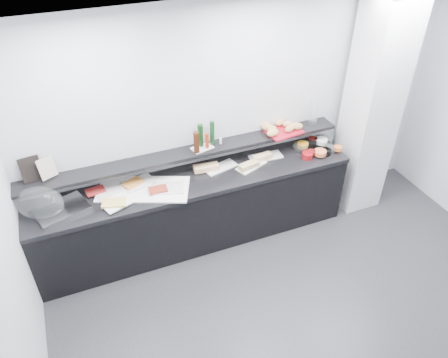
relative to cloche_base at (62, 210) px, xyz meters
name	(u,v)px	position (x,y,z in m)	size (l,w,h in m)	color
ground	(323,333)	(2.09, -1.68, -0.92)	(5.00, 5.00, 0.00)	#2D2D30
back_wall	(243,118)	(2.09, 0.32, 0.43)	(5.00, 0.02, 2.70)	silver
ceiling	(383,69)	(2.09, -1.68, 1.78)	(5.00, 5.00, 0.00)	white
column	(371,109)	(3.59, -0.03, 0.43)	(0.50, 0.50, 2.70)	silver
buffet_cabinet	(196,212)	(1.39, 0.02, -0.50)	(3.60, 0.60, 0.85)	black
counter_top	(194,181)	(1.39, 0.02, -0.05)	(3.62, 0.62, 0.05)	black
wall_shelf	(188,153)	(1.39, 0.20, 0.21)	(3.60, 0.25, 0.04)	black
cloche_base	(62,210)	(0.00, 0.00, 0.00)	(0.50, 0.33, 0.04)	silver
cloche_dome	(40,203)	(-0.17, 0.05, 0.11)	(0.47, 0.31, 0.34)	white
linen_runner	(143,189)	(0.83, 0.04, -0.01)	(0.95, 0.45, 0.01)	white
platter_meat_a	(110,190)	(0.50, 0.14, 0.00)	(0.32, 0.21, 0.01)	white
food_meat_a	(95,191)	(0.36, 0.16, 0.02)	(0.19, 0.12, 0.02)	maroon
platter_salmon	(139,183)	(0.81, 0.14, 0.00)	(0.33, 0.22, 0.01)	white
food_salmon	(133,183)	(0.75, 0.14, 0.02)	(0.21, 0.13, 0.02)	orange
platter_cheese	(117,204)	(0.52, -0.12, 0.00)	(0.27, 0.18, 0.01)	white
food_cheese	(114,203)	(0.50, -0.11, 0.02)	(0.23, 0.15, 0.02)	#E7C35A
platter_meat_b	(168,188)	(1.08, -0.06, 0.00)	(0.32, 0.21, 0.01)	silver
food_meat_b	(158,189)	(0.97, -0.07, 0.02)	(0.19, 0.12, 0.02)	maroon
sandwich_plate_left	(221,167)	(1.74, 0.11, -0.01)	(0.38, 0.16, 0.01)	white
sandwich_food_left	(206,168)	(1.57, 0.11, 0.02)	(0.28, 0.11, 0.06)	#E3B177
tongs_left	(204,171)	(1.54, 0.10, 0.00)	(0.01, 0.01, 0.16)	silver
sandwich_plate_mid	(251,166)	(2.07, 0.00, -0.01)	(0.36, 0.16, 0.01)	white
sandwich_food_mid	(249,165)	(2.03, -0.03, 0.02)	(0.24, 0.09, 0.06)	tan
tongs_mid	(252,167)	(2.06, -0.04, 0.00)	(0.01, 0.01, 0.16)	silver
sandwich_plate_right	(266,157)	(2.31, 0.11, -0.01)	(0.39, 0.17, 0.01)	white
sandwich_food_right	(262,157)	(2.24, 0.07, 0.02)	(0.23, 0.09, 0.06)	#E3AE77
tongs_right	(262,159)	(2.24, 0.07, 0.00)	(0.01, 0.01, 0.16)	silver
bowl_glass_fruit	(300,148)	(2.75, 0.09, 0.02)	(0.17, 0.17, 0.07)	silver
fill_glass_fruit	(303,145)	(2.81, 0.12, 0.03)	(0.14, 0.14, 0.05)	orange
bowl_black_jam	(310,144)	(2.91, 0.12, 0.02)	(0.15, 0.15, 0.07)	black
fill_black_jam	(313,140)	(2.98, 0.17, 0.03)	(0.12, 0.12, 0.05)	#560E0C
bowl_glass_cream	(326,138)	(3.16, 0.16, 0.02)	(0.16, 0.16, 0.07)	white
fill_glass_cream	(321,141)	(3.06, 0.12, 0.03)	(0.15, 0.15, 0.05)	white
bowl_red_jam	(307,155)	(2.75, -0.09, 0.02)	(0.13, 0.13, 0.07)	maroon
fill_red_jam	(311,153)	(2.81, -0.07, 0.03)	(0.10, 0.10, 0.05)	#610D0E
bowl_glass_salmon	(329,150)	(3.05, -0.07, 0.02)	(0.16, 0.16, 0.07)	white
fill_glass_salmon	(320,153)	(2.91, -0.11, 0.03)	(0.15, 0.15, 0.05)	orange
bowl_black_fruit	(326,152)	(2.99, -0.10, 0.02)	(0.12, 0.12, 0.07)	black
fill_black_fruit	(338,148)	(3.15, -0.11, 0.03)	(0.09, 0.09, 0.05)	orange
framed_print	(31,169)	(-0.18, 0.27, 0.36)	(0.19, 0.02, 0.26)	black
print_art	(47,168)	(-0.04, 0.24, 0.36)	(0.17, 0.00, 0.22)	tan
condiment_tray	(202,148)	(1.56, 0.20, 0.24)	(0.23, 0.14, 0.01)	white
bottle_green_a	(200,135)	(1.56, 0.24, 0.37)	(0.06, 0.06, 0.26)	#0E3311
bottle_brown	(196,142)	(1.48, 0.14, 0.36)	(0.06, 0.06, 0.24)	#38160A
bottle_green_b	(212,133)	(1.69, 0.22, 0.38)	(0.05, 0.05, 0.28)	#103B18
bottle_hot	(207,141)	(1.61, 0.17, 0.33)	(0.04, 0.04, 0.18)	#AE280C
shaker_salt	(221,141)	(1.78, 0.20, 0.28)	(0.03, 0.03, 0.07)	white
shaker_pepper	(212,141)	(1.68, 0.23, 0.28)	(0.03, 0.03, 0.07)	silver
bread_tray	(284,132)	(2.55, 0.17, 0.24)	(0.40, 0.28, 0.02)	#A71225
bread_roll_nw	(267,127)	(2.38, 0.25, 0.29)	(0.13, 0.08, 0.08)	tan
bread_roll_n	(265,125)	(2.38, 0.30, 0.29)	(0.12, 0.08, 0.08)	#B39444
bread_roll_ne	(280,122)	(2.56, 0.30, 0.29)	(0.13, 0.08, 0.08)	#C08249
bread_roll_sw	(273,133)	(2.38, 0.12, 0.29)	(0.15, 0.09, 0.08)	gold
bread_roll_s	(290,129)	(2.60, 0.13, 0.29)	(0.13, 0.08, 0.08)	#B38344
bread_roll_se	(296,126)	(2.70, 0.15, 0.29)	(0.15, 0.10, 0.08)	#B77F45
bread_roll_midw	(272,130)	(2.41, 0.18, 0.29)	(0.14, 0.09, 0.08)	#AF8F43
bread_roll_mide	(287,124)	(2.63, 0.23, 0.29)	(0.12, 0.07, 0.08)	tan
carafe	(314,113)	(2.96, 0.21, 0.38)	(0.10, 0.10, 0.30)	white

